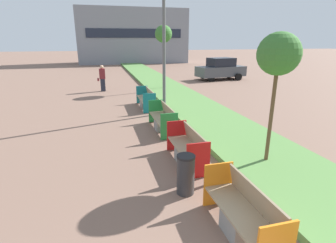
% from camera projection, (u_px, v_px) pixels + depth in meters
% --- Properties ---
extents(planter_grass_strip, '(2.80, 120.00, 0.18)m').
position_uv_depth(planter_grass_strip, '(194.00, 107.00, 13.19)').
color(planter_grass_strip, '#568442').
rests_on(planter_grass_strip, ground).
extents(building_backdrop, '(15.70, 5.91, 7.66)m').
position_uv_depth(building_backdrop, '(133.00, 36.00, 39.04)').
color(building_backdrop, gray).
rests_on(building_backdrop, ground).
extents(bench_orange_frame, '(0.65, 1.92, 0.94)m').
position_uv_depth(bench_orange_frame, '(242.00, 216.00, 4.59)').
color(bench_orange_frame, gray).
rests_on(bench_orange_frame, ground).
extents(bench_red_frame, '(0.65, 1.91, 0.94)m').
position_uv_depth(bench_red_frame, '(187.00, 150.00, 7.37)').
color(bench_red_frame, gray).
rests_on(bench_red_frame, ground).
extents(bench_green_frame, '(0.65, 2.20, 0.94)m').
position_uv_depth(bench_green_frame, '(163.00, 120.00, 10.05)').
color(bench_green_frame, gray).
rests_on(bench_green_frame, ground).
extents(bench_teal_frame, '(0.65, 2.21, 0.94)m').
position_uv_depth(bench_teal_frame, '(146.00, 100.00, 13.38)').
color(bench_teal_frame, gray).
rests_on(bench_teal_frame, ground).
extents(litter_bin, '(0.41, 0.41, 0.92)m').
position_uv_depth(litter_bin, '(186.00, 174.00, 5.82)').
color(litter_bin, '#2D2D30').
rests_on(litter_bin, ground).
extents(street_lamp_post, '(0.24, 0.44, 7.59)m').
position_uv_depth(street_lamp_post, '(164.00, 19.00, 11.15)').
color(street_lamp_post, '#56595B').
rests_on(street_lamp_post, ground).
extents(sapling_tree_near, '(1.06, 1.06, 3.53)m').
position_uv_depth(sapling_tree_near, '(279.00, 55.00, 6.38)').
color(sapling_tree_near, brown).
rests_on(sapling_tree_near, ground).
extents(sapling_tree_far, '(1.12, 1.12, 4.26)m').
position_uv_depth(sapling_tree_far, '(163.00, 35.00, 17.05)').
color(sapling_tree_far, brown).
rests_on(sapling_tree_far, ground).
extents(pedestrian_walking, '(0.53, 0.24, 1.74)m').
position_uv_depth(pedestrian_walking, '(102.00, 78.00, 17.50)').
color(pedestrian_walking, '#232633').
rests_on(pedestrian_walking, ground).
extents(parked_car_distant, '(4.40, 2.32, 1.86)m').
position_uv_depth(parked_car_distant, '(221.00, 69.00, 22.74)').
color(parked_car_distant, '#474C51').
rests_on(parked_car_distant, ground).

